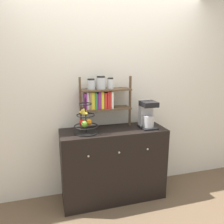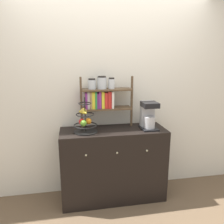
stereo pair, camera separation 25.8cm
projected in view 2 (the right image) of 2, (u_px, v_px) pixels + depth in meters
ground_plane at (117, 207)px, 2.63m from camera, size 12.00×12.00×0.00m
wall_back at (110, 94)px, 2.81m from camera, size 7.00×0.05×2.60m
sideboard at (113, 164)px, 2.74m from camera, size 1.28×0.47×0.91m
coffee_maker at (148, 115)px, 2.66m from camera, size 0.19×0.25×0.33m
fruit_stand at (85, 121)px, 2.52m from camera, size 0.28×0.28×0.41m
shelf_hutch at (102, 96)px, 2.65m from camera, size 0.65×0.20×0.63m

